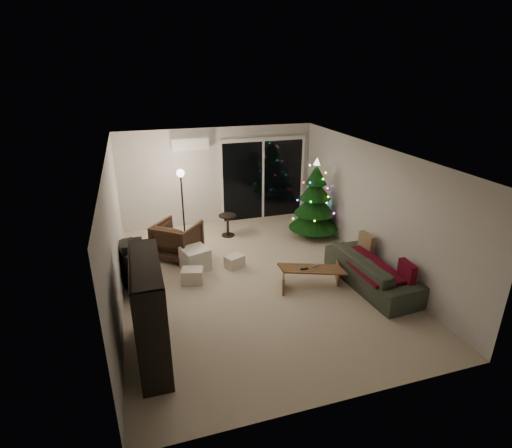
{
  "coord_description": "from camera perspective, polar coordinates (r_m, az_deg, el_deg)",
  "views": [
    {
      "loc": [
        -2.04,
        -6.59,
        3.97
      ],
      "look_at": [
        0.1,
        0.3,
        1.05
      ],
      "focal_mm": 28.0,
      "sensor_mm": 36.0,
      "label": 1
    }
  ],
  "objects": [
    {
      "name": "cardboard_box_a",
      "position": [
        7.88,
        -9.06,
        -7.31
      ],
      "size": [
        0.47,
        0.4,
        0.29
      ],
      "primitive_type": "cube",
      "rotation": [
        0.0,
        0.0,
        -0.26
      ],
      "color": "white",
      "rests_on": "floor"
    },
    {
      "name": "armchair",
      "position": [
        8.84,
        -11.16,
        -2.22
      ],
      "size": [
        1.22,
        1.23,
        0.8
      ],
      "primitive_type": "imported",
      "rotation": [
        0.0,
        0.0,
        2.47
      ],
      "color": "#3D2318",
      "rests_on": "floor"
    },
    {
      "name": "bookshelf",
      "position": [
        5.84,
        -16.79,
        -12.25
      ],
      "size": [
        0.75,
        1.59,
        1.54
      ],
      "primitive_type": null,
      "rotation": [
        0.0,
        0.0,
        0.25
      ],
      "color": "black",
      "rests_on": "floor"
    },
    {
      "name": "remote_a",
      "position": [
        7.58,
        6.92,
        -6.38
      ],
      "size": [
        0.15,
        0.04,
        0.02
      ],
      "primitive_type": "cube",
      "color": "black",
      "rests_on": "coffee_table"
    },
    {
      "name": "cardboard_box_b",
      "position": [
        8.36,
        -3.08,
        -5.36
      ],
      "size": [
        0.45,
        0.4,
        0.26
      ],
      "primitive_type": "cube",
      "rotation": [
        0.0,
        0.0,
        0.43
      ],
      "color": "white",
      "rests_on": "floor"
    },
    {
      "name": "sofa",
      "position": [
        7.93,
        16.26,
        -6.41
      ],
      "size": [
        0.97,
        2.18,
        0.62
      ],
      "primitive_type": "imported",
      "rotation": [
        0.0,
        0.0,
        1.63
      ],
      "color": "black",
      "rests_on": "floor"
    },
    {
      "name": "cushion_b",
      "position": [
        7.5,
        20.74,
        -6.56
      ],
      "size": [
        0.15,
        0.42,
        0.41
      ],
      "primitive_type": "cube",
      "rotation": [
        0.0,
        0.0,
        -0.07
      ],
      "color": "#5C0915",
      "rests_on": "sofa"
    },
    {
      "name": "sofa_throw",
      "position": [
        7.82,
        15.74,
        -5.63
      ],
      "size": [
        0.66,
        1.53,
        0.05
      ],
      "primitive_type": "cube",
      "color": "#5C0915",
      "rests_on": "sofa"
    },
    {
      "name": "floor_lamp",
      "position": [
        9.39,
        -10.39,
        2.28
      ],
      "size": [
        0.27,
        0.27,
        1.71
      ],
      "primitive_type": "cylinder",
      "color": "black",
      "rests_on": "floor"
    },
    {
      "name": "stereo",
      "position": [
        7.76,
        -17.28,
        -3.01
      ],
      "size": [
        0.37,
        0.44,
        0.16
      ],
      "primitive_type": "cube",
      "color": "black",
      "rests_on": "media_cabinet"
    },
    {
      "name": "cushion_a",
      "position": [
        8.43,
        15.51,
        -2.66
      ],
      "size": [
        0.16,
        0.42,
        0.41
      ],
      "primitive_type": "cube",
      "rotation": [
        0.0,
        0.0,
        0.09
      ],
      "color": "tan",
      "rests_on": "sofa"
    },
    {
      "name": "remote_b",
      "position": [
        7.72,
        8.48,
        -5.93
      ],
      "size": [
        0.14,
        0.08,
        0.02
      ],
      "primitive_type": "cube",
      "rotation": [
        0.0,
        0.0,
        0.35
      ],
      "color": "slate",
      "rests_on": "coffee_table"
    },
    {
      "name": "ottoman",
      "position": [
        8.33,
        -8.67,
        -4.93
      ],
      "size": [
        0.64,
        0.64,
        0.46
      ],
      "primitive_type": "cube",
      "rotation": [
        0.0,
        0.0,
        0.29
      ],
      "color": "white",
      "rests_on": "floor"
    },
    {
      "name": "side_table",
      "position": [
        9.81,
        -4.05,
        -0.19
      ],
      "size": [
        0.46,
        0.46,
        0.54
      ],
      "primitive_type": "cylinder",
      "rotation": [
        0.0,
        0.0,
        0.06
      ],
      "color": "black",
      "rests_on": "floor"
    },
    {
      "name": "coffee_table",
      "position": [
        7.73,
        7.88,
        -7.5
      ],
      "size": [
        1.25,
        0.81,
        0.37
      ],
      "primitive_type": null,
      "rotation": [
        0.0,
        0.0,
        -0.37
      ],
      "color": "brown",
      "rests_on": "floor"
    },
    {
      "name": "christmas_tree",
      "position": [
        9.64,
        8.42,
        3.68
      ],
      "size": [
        1.23,
        1.23,
        1.95
      ],
      "primitive_type": "cone",
      "rotation": [
        0.0,
        0.0,
        -0.02
      ],
      "color": "black",
      "rests_on": "floor"
    },
    {
      "name": "room",
      "position": [
        8.96,
        -0.08,
        2.78
      ],
      "size": [
        6.5,
        7.51,
        2.6
      ],
      "color": "beige",
      "rests_on": "ground"
    },
    {
      "name": "media_cabinet",
      "position": [
        7.95,
        -16.92,
        -5.94
      ],
      "size": [
        0.84,
        1.26,
        0.74
      ],
      "primitive_type": "cube",
      "rotation": [
        0.0,
        0.0,
        0.37
      ],
      "color": "black",
      "rests_on": "floor"
    }
  ]
}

